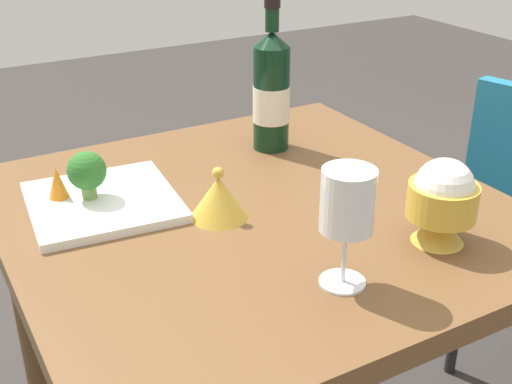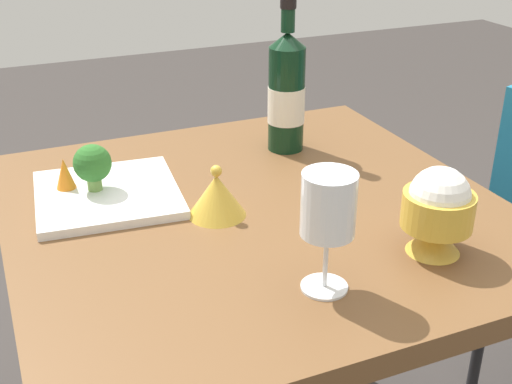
# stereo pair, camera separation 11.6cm
# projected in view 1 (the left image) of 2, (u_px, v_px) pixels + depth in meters

# --- Properties ---
(dining_table) EXTENTS (0.85, 0.85, 0.74)m
(dining_table) POSITION_uv_depth(u_px,v_px,m) (256.00, 253.00, 1.22)
(dining_table) COLOR brown
(dining_table) RESTS_ON ground_plane
(wine_bottle) EXTENTS (0.08, 0.08, 0.32)m
(wine_bottle) POSITION_uv_depth(u_px,v_px,m) (271.00, 91.00, 1.37)
(wine_bottle) COLOR black
(wine_bottle) RESTS_ON dining_table
(wine_glass) EXTENTS (0.08, 0.08, 0.18)m
(wine_glass) POSITION_uv_depth(u_px,v_px,m) (348.00, 204.00, 0.91)
(wine_glass) COLOR white
(wine_glass) RESTS_ON dining_table
(rice_bowl) EXTENTS (0.11, 0.11, 0.14)m
(rice_bowl) POSITION_uv_depth(u_px,v_px,m) (442.00, 200.00, 1.04)
(rice_bowl) COLOR gold
(rice_bowl) RESTS_ON dining_table
(rice_bowl_lid) EXTENTS (0.10, 0.10, 0.09)m
(rice_bowl_lid) POSITION_uv_depth(u_px,v_px,m) (219.00, 197.00, 1.13)
(rice_bowl_lid) COLOR gold
(rice_bowl_lid) RESTS_ON dining_table
(serving_plate) EXTENTS (0.27, 0.27, 0.02)m
(serving_plate) POSITION_uv_depth(u_px,v_px,m) (103.00, 202.00, 1.18)
(serving_plate) COLOR white
(serving_plate) RESTS_ON dining_table
(broccoli_floret) EXTENTS (0.07, 0.07, 0.09)m
(broccoli_floret) POSITION_uv_depth(u_px,v_px,m) (87.00, 172.00, 1.16)
(broccoli_floret) COLOR #729E4C
(broccoli_floret) RESTS_ON serving_plate
(carrot_garnish_left) EXTENTS (0.04, 0.04, 0.06)m
(carrot_garnish_left) POSITION_uv_depth(u_px,v_px,m) (57.00, 183.00, 1.17)
(carrot_garnish_left) COLOR orange
(carrot_garnish_left) RESTS_ON serving_plate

